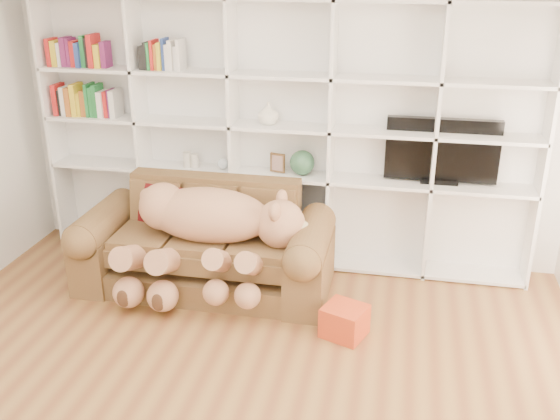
% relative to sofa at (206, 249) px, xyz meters
% --- Properties ---
extents(wall_back, '(5.00, 0.02, 2.70)m').
position_rel_sofa_xyz_m(wall_back, '(0.54, 0.81, 1.01)').
color(wall_back, white).
rests_on(wall_back, floor).
extents(bookshelf, '(4.43, 0.35, 2.40)m').
position_rel_sofa_xyz_m(bookshelf, '(0.30, 0.68, 0.97)').
color(bookshelf, white).
rests_on(bookshelf, floor).
extents(sofa, '(2.15, 0.93, 0.90)m').
position_rel_sofa_xyz_m(sofa, '(0.00, 0.00, 0.00)').
color(sofa, brown).
rests_on(sofa, floor).
extents(teddy_bear, '(1.54, 0.86, 0.89)m').
position_rel_sofa_xyz_m(teddy_bear, '(0.08, -0.18, 0.28)').
color(teddy_bear, tan).
rests_on(teddy_bear, sofa).
extents(throw_pillow, '(0.42, 0.31, 0.40)m').
position_rel_sofa_xyz_m(throw_pillow, '(-0.46, 0.15, 0.31)').
color(throw_pillow, '#510D13').
rests_on(throw_pillow, sofa).
extents(gift_box, '(0.38, 0.37, 0.24)m').
position_rel_sofa_xyz_m(gift_box, '(1.27, -0.55, -0.22)').
color(gift_box, red).
rests_on(gift_box, floor).
extents(tv, '(0.96, 0.18, 0.56)m').
position_rel_sofa_xyz_m(tv, '(1.93, 0.67, 0.80)').
color(tv, black).
rests_on(tv, bookshelf).
extents(picture_frame, '(0.14, 0.06, 0.18)m').
position_rel_sofa_xyz_m(picture_frame, '(0.50, 0.62, 0.62)').
color(picture_frame, brown).
rests_on(picture_frame, bookshelf).
extents(green_vase, '(0.22, 0.22, 0.22)m').
position_rel_sofa_xyz_m(green_vase, '(0.73, 0.62, 0.64)').
color(green_vase, '#305D3E').
rests_on(green_vase, bookshelf).
extents(figurine_tall, '(0.08, 0.08, 0.15)m').
position_rel_sofa_xyz_m(figurine_tall, '(-0.36, 0.62, 0.60)').
color(figurine_tall, beige).
rests_on(figurine_tall, bookshelf).
extents(figurine_short, '(0.09, 0.09, 0.13)m').
position_rel_sofa_xyz_m(figurine_short, '(-0.28, 0.62, 0.59)').
color(figurine_short, beige).
rests_on(figurine_short, bookshelf).
extents(snow_globe, '(0.10, 0.10, 0.10)m').
position_rel_sofa_xyz_m(snow_globe, '(-0.01, 0.62, 0.58)').
color(snow_globe, silver).
rests_on(snow_globe, bookshelf).
extents(shelf_vase, '(0.20, 0.20, 0.19)m').
position_rel_sofa_xyz_m(shelf_vase, '(0.42, 0.62, 1.07)').
color(shelf_vase, white).
rests_on(shelf_vase, bookshelf).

